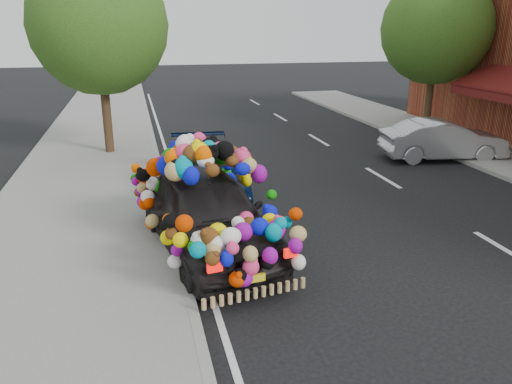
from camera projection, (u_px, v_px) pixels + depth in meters
ground at (327, 275)px, 8.38m from camera, size 100.00×100.00×0.00m
sidewalk at (56, 304)px, 7.39m from camera, size 4.00×60.00×0.12m
kerb at (187, 288)px, 7.83m from camera, size 0.15×60.00×0.13m
lane_markings at (510, 253)px, 9.20m from camera, size 6.00×50.00×0.01m
tree_near_sidewalk at (98, 25)px, 15.01m from camera, size 4.20×4.20×6.13m
tree_far_b at (436, 29)px, 18.19m from camera, size 4.00×4.00×5.90m
plush_art_car at (206, 194)px, 9.00m from camera, size 2.84×4.85×2.14m
navy_sedan at (205, 173)px, 12.02m from camera, size 1.97×4.39×1.25m
silver_hatchback at (443, 140)px, 15.51m from camera, size 3.95×1.92×1.25m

